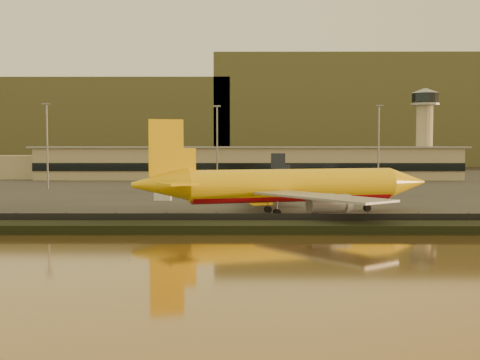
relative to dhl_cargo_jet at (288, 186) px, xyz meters
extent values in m
plane|color=black|center=(-6.73, -5.71, -5.47)|extent=(900.00, 900.00, 0.00)
cube|color=black|center=(-6.73, -22.71, -4.77)|extent=(320.00, 7.00, 1.40)
cube|color=#2D2D2D|center=(-6.73, 89.29, -5.37)|extent=(320.00, 220.00, 0.20)
cube|color=black|center=(-6.73, -18.71, -4.17)|extent=(300.00, 0.05, 2.20)
cube|color=tan|center=(-6.73, 119.29, 0.73)|extent=(160.00, 22.00, 12.00)
cube|color=black|center=(-6.73, 108.09, -0.27)|extent=(160.00, 0.60, 3.00)
cube|color=gray|center=(-6.73, 119.29, 7.03)|extent=(164.00, 24.00, 0.60)
cube|color=tan|center=(-101.73, 123.29, -0.77)|extent=(50.00, 18.00, 9.00)
cylinder|color=tan|center=(63.27, 125.29, 9.73)|extent=(6.40, 6.40, 30.00)
cylinder|color=black|center=(63.27, 125.29, 26.48)|extent=(10.40, 10.40, 3.50)
cone|color=gray|center=(63.27, 125.29, 29.23)|extent=(11.20, 11.20, 2.00)
cylinder|color=gray|center=(63.27, 125.29, 23.93)|extent=(11.20, 11.20, 0.80)
cylinder|color=slate|center=(-66.73, 64.29, 7.23)|extent=(0.50, 0.50, 25.00)
cube|color=slate|center=(-66.73, 64.29, 19.93)|extent=(2.20, 2.20, 0.40)
cylinder|color=slate|center=(-16.73, 74.29, 7.23)|extent=(0.50, 0.50, 25.00)
cube|color=slate|center=(-16.73, 74.29, 19.93)|extent=(2.20, 2.20, 0.40)
cylinder|color=slate|center=(33.27, 72.29, 7.23)|extent=(0.50, 0.50, 25.00)
cube|color=slate|center=(33.27, 72.29, 19.93)|extent=(2.20, 2.20, 0.40)
cube|color=brown|center=(-146.73, 334.29, 22.03)|extent=(260.00, 160.00, 55.00)
cube|color=brown|center=(83.27, 334.29, 29.53)|extent=(220.00, 160.00, 70.00)
cylinder|color=yellow|center=(1.03, 0.30, 0.32)|extent=(40.74, 17.02, 5.88)
cylinder|color=#B40A12|center=(1.03, 0.30, -0.71)|extent=(39.29, 15.46, 4.59)
cone|color=yellow|center=(24.38, 7.09, 0.32)|extent=(9.25, 7.86, 5.88)
cone|color=yellow|center=(-23.40, -6.81, 0.76)|extent=(11.42, 8.49, 5.88)
cube|color=yellow|center=(-22.32, -6.49, 7.23)|extent=(6.10, 2.19, 10.29)
cube|color=yellow|center=(-22.87, -0.53, 1.20)|extent=(5.83, 5.76, 0.35)
cube|color=yellow|center=(-19.59, -11.82, 1.20)|extent=(7.82, 7.80, 0.35)
cube|color=gray|center=(-4.43, 15.03, -0.71)|extent=(10.44, 26.12, 0.35)
cylinder|color=gray|center=(-0.65, 12.15, -2.33)|extent=(7.42, 5.00, 3.23)
cube|color=gray|center=(4.32, -15.06, -0.71)|extent=(21.96, 24.89, 0.35)
cylinder|color=gray|center=(5.97, -10.60, -2.33)|extent=(7.42, 5.00, 3.23)
cylinder|color=black|center=(15.97, 4.65, -4.62)|extent=(1.53, 1.35, 1.29)
cylinder|color=slate|center=(15.97, 4.65, -3.95)|extent=(0.23, 0.23, 2.65)
cylinder|color=black|center=(-2.30, -3.43, -4.62)|extent=(1.53, 1.35, 1.29)
cylinder|color=slate|center=(-2.30, -3.43, -3.95)|extent=(0.23, 0.23, 2.65)
cylinder|color=black|center=(-3.78, 1.66, -4.62)|extent=(1.53, 1.35, 1.29)
cylinder|color=slate|center=(-3.78, 1.66, -3.95)|extent=(0.23, 0.23, 2.65)
cylinder|color=white|center=(16.55, 54.24, -1.84)|extent=(26.17, 5.90, 3.60)
cylinder|color=gray|center=(16.55, 54.24, -2.48)|extent=(25.38, 5.05, 2.81)
cone|color=white|center=(31.99, 55.62, -1.84)|extent=(5.35, 4.04, 3.60)
cone|color=white|center=(0.40, 52.80, -1.57)|extent=(6.78, 4.17, 3.60)
cube|color=black|center=(1.12, 52.86, 2.39)|extent=(3.97, 0.64, 6.31)
cube|color=white|center=(1.52, 56.51, -1.30)|extent=(4.28, 4.14, 0.22)
cube|color=white|center=(2.16, 49.33, -1.30)|extent=(4.66, 4.56, 0.22)
cube|color=gray|center=(14.95, 64.05, -2.48)|extent=(9.54, 16.98, 0.22)
cylinder|color=gray|center=(16.96, 61.79, -3.47)|extent=(4.48, 2.36, 1.98)
cube|color=gray|center=(16.72, 44.30, -2.48)|extent=(11.88, 16.74, 0.22)
cylinder|color=gray|center=(18.30, 46.89, -3.47)|extent=(4.48, 2.36, 1.98)
cylinder|color=black|center=(26.43, 55.12, -4.87)|extent=(0.85, 0.70, 0.79)
cylinder|color=slate|center=(26.43, 55.12, -4.46)|extent=(0.19, 0.19, 1.62)
cylinder|color=black|center=(14.01, 52.38, -4.87)|extent=(0.85, 0.70, 0.79)
cylinder|color=slate|center=(14.01, 52.38, -4.46)|extent=(0.19, 0.19, 1.62)
cylinder|color=black|center=(13.72, 55.62, -4.87)|extent=(0.85, 0.70, 0.79)
cylinder|color=slate|center=(13.72, 55.62, -4.46)|extent=(0.19, 0.19, 1.62)
cube|color=yellow|center=(-4.59, 17.18, -4.24)|extent=(5.02, 3.55, 2.07)
cube|color=white|center=(-27.56, 27.72, -4.38)|extent=(4.11, 2.17, 1.78)
camera|label=1|loc=(-8.51, -113.71, 7.75)|focal=45.00mm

